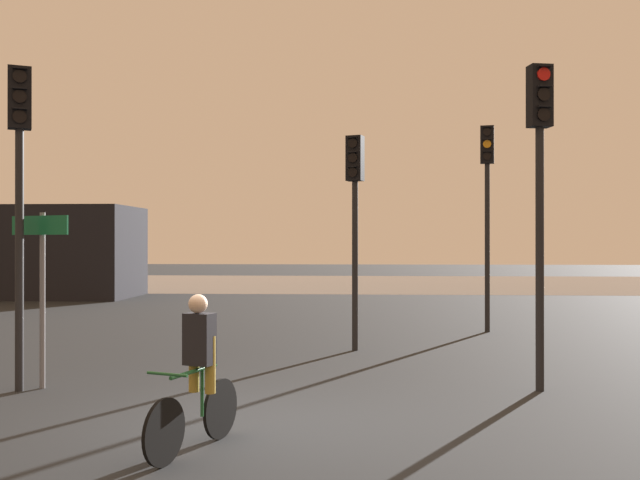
% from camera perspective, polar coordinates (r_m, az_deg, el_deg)
% --- Properties ---
extents(ground_plane, '(120.00, 120.00, 0.00)m').
position_cam_1_polar(ground_plane, '(8.69, -5.35, -14.58)').
color(ground_plane, black).
extents(water_strip, '(80.00, 16.00, 0.01)m').
position_cam_1_polar(water_strip, '(37.33, 1.33, -3.47)').
color(water_strip, slate).
rests_on(water_strip, ground).
extents(traffic_light_near_right, '(0.36, 0.38, 4.73)m').
position_cam_1_polar(traffic_light_near_right, '(10.87, 17.18, 5.71)').
color(traffic_light_near_right, black).
rests_on(traffic_light_near_right, ground).
extents(traffic_light_center, '(0.38, 0.40, 4.28)m').
position_cam_1_polar(traffic_light_center, '(14.23, 2.81, 3.14)').
color(traffic_light_center, black).
rests_on(traffic_light_center, ground).
extents(traffic_light_far_right, '(0.36, 0.38, 4.95)m').
position_cam_1_polar(traffic_light_far_right, '(17.61, 13.23, 3.91)').
color(traffic_light_far_right, black).
rests_on(traffic_light_far_right, ground).
extents(traffic_light_near_left, '(0.39, 0.41, 4.70)m').
position_cam_1_polar(traffic_light_near_left, '(11.24, -22.91, 5.41)').
color(traffic_light_near_left, black).
rests_on(traffic_light_near_left, ground).
extents(direction_sign_post, '(1.03, 0.44, 2.60)m').
position_cam_1_polar(direction_sign_post, '(11.29, -21.39, -2.52)').
color(direction_sign_post, slate).
rests_on(direction_sign_post, ground).
extents(cyclist, '(0.69, 1.62, 1.62)m').
position_cam_1_polar(cyclist, '(7.63, -9.77, -10.30)').
color(cyclist, black).
rests_on(cyclist, ground).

